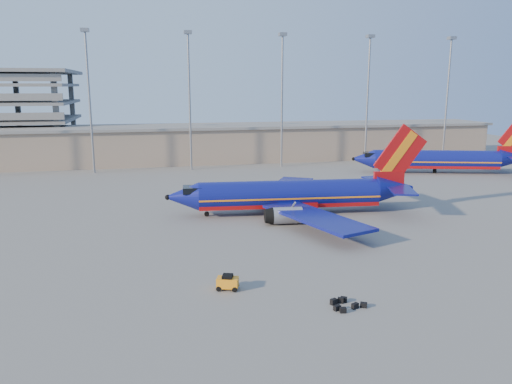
{
  "coord_description": "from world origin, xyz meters",
  "views": [
    {
      "loc": [
        -13.83,
        -60.45,
        17.68
      ],
      "look_at": [
        -0.29,
        2.05,
        4.0
      ],
      "focal_mm": 35.0,
      "sensor_mm": 36.0,
      "label": 1
    }
  ],
  "objects": [
    {
      "name": "ground",
      "position": [
        0.0,
        0.0,
        0.0
      ],
      "size": [
        220.0,
        220.0,
        0.0
      ],
      "primitive_type": "plane",
      "color": "slate",
      "rests_on": "ground"
    },
    {
      "name": "terminal_building",
      "position": [
        10.0,
        58.0,
        4.32
      ],
      "size": [
        122.0,
        16.0,
        8.5
      ],
      "color": "#88755D",
      "rests_on": "ground"
    },
    {
      "name": "light_mast_row",
      "position": [
        5.0,
        46.0,
        17.55
      ],
      "size": [
        101.6,
        1.6,
        28.65
      ],
      "color": "gray",
      "rests_on": "ground"
    },
    {
      "name": "aircraft_main",
      "position": [
        5.97,
        5.02,
        2.66
      ],
      "size": [
        36.77,
        35.26,
        12.45
      ],
      "rotation": [
        0.0,
        0.0,
        -0.09
      ],
      "color": "navy",
      "rests_on": "ground"
    },
    {
      "name": "aircraft_second",
      "position": [
        44.53,
        30.51,
        2.84
      ],
      "size": [
        35.73,
        17.54,
        12.38
      ],
      "rotation": [
        0.0,
        0.0,
        -0.28
      ],
      "color": "navy",
      "rests_on": "ground"
    },
    {
      "name": "baggage_tug",
      "position": [
        -7.53,
        -19.51,
        0.71
      ],
      "size": [
        2.16,
        1.69,
        1.36
      ],
      "rotation": [
        0.0,
        0.0,
        -0.32
      ],
      "color": "orange",
      "rests_on": "ground"
    },
    {
      "name": "luggage_pile",
      "position": [
        1.29,
        -25.03,
        0.22
      ],
      "size": [
        2.99,
        2.43,
        0.48
      ],
      "color": "black",
      "rests_on": "ground"
    }
  ]
}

